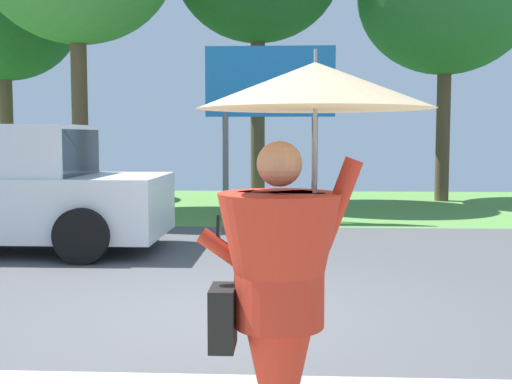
% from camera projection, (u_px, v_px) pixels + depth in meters
% --- Properties ---
extents(ground_plane, '(40.00, 22.00, 0.20)m').
position_uv_depth(ground_plane, '(240.00, 260.00, 9.28)').
color(ground_plane, '#4C4C4F').
extents(monk_pedestrian, '(1.14, 1.13, 2.13)m').
position_uv_depth(monk_pedestrian, '(289.00, 254.00, 3.15)').
color(monk_pedestrian, '#B22D1E').
rests_on(monk_pedestrian, ground_plane).
extents(roadside_billboard, '(2.60, 0.12, 3.50)m').
position_uv_depth(roadside_billboard, '(270.00, 94.00, 13.07)').
color(roadside_billboard, slate).
rests_on(roadside_billboard, ground_plane).
extents(tree_center_back, '(4.18, 4.18, 7.06)m').
position_uv_depth(tree_center_back, '(3.00, 13.00, 18.19)').
color(tree_center_back, brown).
rests_on(tree_center_back, ground_plane).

